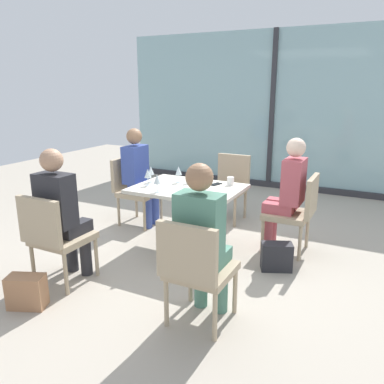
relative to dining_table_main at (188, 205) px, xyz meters
The scene contains 21 objects.
ground_plane 0.53m from the dining_table_main, ahead, with size 12.00×12.00×0.00m, color #A89E8E.
window_wall_backdrop 3.27m from the dining_table_main, 90.00° to the left, with size 5.57×0.10×2.70m.
dining_table_main is the anchor object (origin of this frame).
chair_front_left 1.42m from the dining_table_main, 119.96° to the right, with size 0.46×0.50×0.87m.
chair_far_right 1.17m from the dining_table_main, 24.44° to the left, with size 0.50×0.46×0.87m.
chair_far_left 1.17m from the dining_table_main, 155.56° to the left, with size 0.50×0.46×0.87m.
chair_front_right 1.42m from the dining_table_main, 60.04° to the right, with size 0.46×0.50×0.87m.
chair_near_window 1.23m from the dining_table_main, 90.00° to the left, with size 0.46×0.51×0.87m.
person_front_left 1.33m from the dining_table_main, 122.32° to the right, with size 0.34×0.39×1.26m.
person_far_right 1.08m from the dining_table_main, 26.86° to the left, with size 0.39×0.34×1.26m.
person_far_left 1.08m from the dining_table_main, 153.14° to the left, with size 0.39×0.34×1.26m.
person_front_right 1.33m from the dining_table_main, 57.68° to the right, with size 0.34×0.39×1.26m.
wine_glass_0 0.50m from the dining_table_main, 119.65° to the right, with size 0.07×0.07×0.18m.
wine_glass_1 0.57m from the dining_table_main, behind, with size 0.07×0.07×0.18m.
wine_glass_2 0.38m from the dining_table_main, 110.42° to the left, with size 0.07×0.07×0.18m.
wine_glass_3 0.55m from the dining_table_main, 161.16° to the right, with size 0.07×0.07×0.18m.
wine_glass_4 0.40m from the dining_table_main, 144.54° to the left, with size 0.07×0.07×0.18m.
coffee_cup 0.53m from the dining_table_main, 37.21° to the left, with size 0.08×0.08×0.09m, color white.
cell_phone_on_table 0.38m from the dining_table_main, 46.13° to the left, with size 0.07×0.14×0.01m, color black.
handbag_0 1.79m from the dining_table_main, 111.93° to the right, with size 0.30×0.16×0.28m, color #A3704C.
handbag_1 1.08m from the dining_table_main, ahead, with size 0.30×0.16×0.28m, color #232328.
Camera 1 is at (1.85, -3.55, 1.78)m, focal length 36.17 mm.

